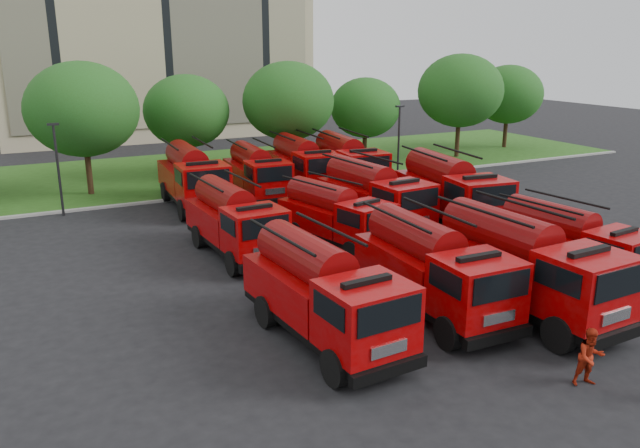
% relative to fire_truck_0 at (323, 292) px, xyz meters
% --- Properties ---
extents(ground, '(140.00, 140.00, 0.00)m').
position_rel_fire_truck_0_xyz_m(ground, '(3.91, 2.63, -1.64)').
color(ground, black).
rests_on(ground, ground).
extents(lawn, '(70.00, 16.00, 0.12)m').
position_rel_fire_truck_0_xyz_m(lawn, '(3.91, 28.63, -1.58)').
color(lawn, '#1F4311').
rests_on(lawn, ground).
extents(curb, '(70.00, 0.30, 0.14)m').
position_rel_fire_truck_0_xyz_m(curb, '(3.91, 20.53, -1.57)').
color(curb, gray).
rests_on(curb, ground).
extents(apartment_building, '(30.00, 14.18, 25.00)m').
position_rel_fire_truck_0_xyz_m(apartment_building, '(5.91, 50.57, 10.86)').
color(apartment_building, tan).
rests_on(apartment_building, ground).
extents(tree_2, '(6.72, 6.72, 8.22)m').
position_rel_fire_truck_0_xyz_m(tree_2, '(-4.09, 24.13, 3.71)').
color(tree_2, '#382314').
rests_on(tree_2, ground).
extents(tree_3, '(5.88, 5.88, 7.19)m').
position_rel_fire_truck_0_xyz_m(tree_3, '(2.91, 26.63, 3.04)').
color(tree_3, '#382314').
rests_on(tree_3, ground).
extents(tree_4, '(6.55, 6.55, 8.01)m').
position_rel_fire_truck_0_xyz_m(tree_4, '(9.91, 25.13, 3.58)').
color(tree_4, '#382314').
rests_on(tree_4, ground).
extents(tree_5, '(5.46, 5.46, 6.68)m').
position_rel_fire_truck_0_xyz_m(tree_5, '(16.91, 26.13, 2.71)').
color(tree_5, '#382314').
rests_on(tree_5, ground).
extents(tree_6, '(6.89, 6.89, 8.42)m').
position_rel_fire_truck_0_xyz_m(tree_6, '(24.91, 24.63, 3.85)').
color(tree_6, '#382314').
rests_on(tree_6, ground).
extents(tree_7, '(6.05, 6.05, 7.39)m').
position_rel_fire_truck_0_xyz_m(tree_7, '(31.91, 26.63, 3.18)').
color(tree_7, '#382314').
rests_on(tree_7, ground).
extents(lamp_post_0, '(0.60, 0.25, 5.11)m').
position_rel_fire_truck_0_xyz_m(lamp_post_0, '(-6.09, 19.83, 1.26)').
color(lamp_post_0, black).
rests_on(lamp_post_0, ground).
extents(lamp_post_1, '(0.60, 0.25, 5.11)m').
position_rel_fire_truck_0_xyz_m(lamp_post_1, '(15.91, 19.83, 1.26)').
color(lamp_post_1, black).
rests_on(lamp_post_1, ground).
extents(fire_truck_0, '(3.03, 7.32, 3.26)m').
position_rel_fire_truck_0_xyz_m(fire_truck_0, '(0.00, 0.00, 0.00)').
color(fire_truck_0, black).
rests_on(fire_truck_0, ground).
extents(fire_truck_1, '(2.77, 7.23, 3.26)m').
position_rel_fire_truck_0_xyz_m(fire_truck_1, '(4.40, 0.24, 0.00)').
color(fire_truck_1, black).
rests_on(fire_truck_1, ground).
extents(fire_truck_2, '(3.10, 7.76, 3.48)m').
position_rel_fire_truck_0_xyz_m(fire_truck_2, '(7.23, -1.17, 0.11)').
color(fire_truck_2, black).
rests_on(fire_truck_2, ground).
extents(fire_truck_3, '(2.97, 6.74, 2.97)m').
position_rel_fire_truck_0_xyz_m(fire_truck_3, '(11.24, 0.39, -0.14)').
color(fire_truck_3, black).
rests_on(fire_truck_3, ground).
extents(fire_truck_4, '(2.84, 7.04, 3.15)m').
position_rel_fire_truck_0_xyz_m(fire_truck_4, '(0.27, 9.32, -0.06)').
color(fire_truck_4, black).
rests_on(fire_truck_4, ground).
extents(fire_truck_5, '(3.59, 6.70, 2.90)m').
position_rel_fire_truck_0_xyz_m(fire_truck_5, '(4.90, 8.44, -0.18)').
color(fire_truck_5, black).
rests_on(fire_truck_5, ground).
extents(fire_truck_6, '(3.20, 7.56, 3.35)m').
position_rel_fire_truck_0_xyz_m(fire_truck_6, '(8.02, 10.16, 0.05)').
color(fire_truck_6, black).
rests_on(fire_truck_6, ground).
extents(fire_truck_7, '(3.71, 8.17, 3.59)m').
position_rel_fire_truck_0_xyz_m(fire_truck_7, '(11.83, 8.83, 0.17)').
color(fire_truck_7, black).
rests_on(fire_truck_7, ground).
extents(fire_truck_8, '(3.03, 7.75, 3.49)m').
position_rel_fire_truck_0_xyz_m(fire_truck_8, '(0.92, 18.56, 0.12)').
color(fire_truck_8, black).
rests_on(fire_truck_8, ground).
extents(fire_truck_9, '(2.83, 7.07, 3.17)m').
position_rel_fire_truck_0_xyz_m(fire_truck_9, '(4.94, 18.81, -0.05)').
color(fire_truck_9, black).
rests_on(fire_truck_9, ground).
extents(fire_truck_10, '(3.04, 7.59, 3.40)m').
position_rel_fire_truck_0_xyz_m(fire_truck_10, '(8.30, 19.33, 0.07)').
color(fire_truck_10, black).
rests_on(fire_truck_10, ground).
extents(fire_truck_11, '(3.44, 7.94, 3.51)m').
position_rel_fire_truck_0_xyz_m(fire_truck_11, '(10.84, 18.15, 0.13)').
color(fire_truck_11, black).
rests_on(fire_truck_11, ground).
extents(firefighter_1, '(0.92, 0.67, 1.70)m').
position_rel_fire_truck_0_xyz_m(firefighter_1, '(5.39, -5.77, -1.64)').
color(firefighter_1, maroon).
rests_on(firefighter_1, ground).
extents(firefighter_2, '(0.74, 1.02, 1.56)m').
position_rel_fire_truck_0_xyz_m(firefighter_2, '(11.44, -2.36, -1.64)').
color(firefighter_2, maroon).
rests_on(firefighter_2, ground).
extents(firefighter_3, '(0.98, 0.54, 1.48)m').
position_rel_fire_truck_0_xyz_m(firefighter_3, '(12.69, -0.79, -1.64)').
color(firefighter_3, black).
rests_on(firefighter_3, ground).
extents(firefighter_4, '(0.97, 0.92, 1.67)m').
position_rel_fire_truck_0_xyz_m(firefighter_4, '(-0.32, 2.47, -1.64)').
color(firefighter_4, black).
rests_on(firefighter_4, ground).
extents(firefighter_5, '(1.97, 1.66, 1.98)m').
position_rel_fire_truck_0_xyz_m(firefighter_5, '(13.13, 10.04, -1.64)').
color(firefighter_5, black).
rests_on(firefighter_5, ground).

